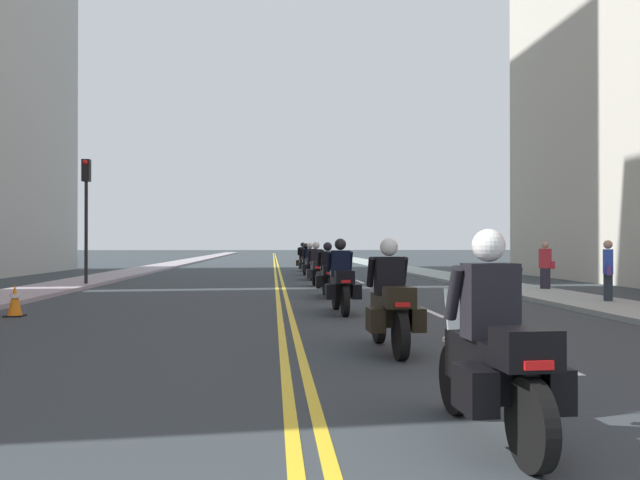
% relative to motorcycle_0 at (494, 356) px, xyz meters
% --- Properties ---
extents(ground_plane, '(264.00, 264.00, 0.00)m').
position_rel_motorcycle_0_xyz_m(ground_plane, '(-1.42, 43.64, -0.67)').
color(ground_plane, '#31383C').
extents(sidewalk_left, '(2.22, 144.00, 0.12)m').
position_rel_motorcycle_0_xyz_m(sidewalk_left, '(-9.13, 43.64, -0.61)').
color(sidewalk_left, '#A0969E').
rests_on(sidewalk_left, ground).
extents(sidewalk_right, '(2.22, 144.00, 0.12)m').
position_rel_motorcycle_0_xyz_m(sidewalk_right, '(6.29, 43.64, -0.61)').
color(sidewalk_right, '#96A59F').
rests_on(sidewalk_right, ground).
extents(centreline_yellow_inner, '(0.12, 132.00, 0.01)m').
position_rel_motorcycle_0_xyz_m(centreline_yellow_inner, '(-1.54, 43.64, -0.67)').
color(centreline_yellow_inner, yellow).
rests_on(centreline_yellow_inner, ground).
extents(centreline_yellow_outer, '(0.12, 132.00, 0.01)m').
position_rel_motorcycle_0_xyz_m(centreline_yellow_outer, '(-1.30, 43.64, -0.67)').
color(centreline_yellow_outer, yellow).
rests_on(centreline_yellow_outer, ground).
extents(lane_dashes_white, '(0.14, 56.40, 0.01)m').
position_rel_motorcycle_0_xyz_m(lane_dashes_white, '(1.88, 24.64, -0.67)').
color(lane_dashes_white, silver).
rests_on(lane_dashes_white, ground).
extents(motorcycle_0, '(0.78, 2.14, 1.65)m').
position_rel_motorcycle_0_xyz_m(motorcycle_0, '(0.00, 0.00, 0.00)').
color(motorcycle_0, black).
rests_on(motorcycle_0, ground).
extents(motorcycle_1, '(0.77, 2.18, 1.62)m').
position_rel_motorcycle_0_xyz_m(motorcycle_1, '(-0.03, 4.23, -0.01)').
color(motorcycle_1, black).
rests_on(motorcycle_1, ground).
extents(motorcycle_2, '(0.77, 2.18, 1.67)m').
position_rel_motorcycle_0_xyz_m(motorcycle_2, '(-0.18, 9.42, -0.00)').
color(motorcycle_2, black).
rests_on(motorcycle_2, ground).
extents(motorcycle_3, '(0.76, 2.14, 1.60)m').
position_rel_motorcycle_0_xyz_m(motorcycle_3, '(-0.09, 13.91, -0.03)').
color(motorcycle_3, black).
rests_on(motorcycle_3, ground).
extents(motorcycle_4, '(0.77, 2.21, 1.63)m').
position_rel_motorcycle_0_xyz_m(motorcycle_4, '(-0.12, 18.39, -0.02)').
color(motorcycle_4, black).
rests_on(motorcycle_4, ground).
extents(motorcycle_5, '(0.78, 2.20, 1.61)m').
position_rel_motorcycle_0_xyz_m(motorcycle_5, '(-0.07, 23.23, -0.00)').
color(motorcycle_5, black).
rests_on(motorcycle_5, ground).
extents(motorcycle_6, '(0.77, 2.17, 1.60)m').
position_rel_motorcycle_0_xyz_m(motorcycle_6, '(-0.04, 27.23, -0.03)').
color(motorcycle_6, black).
rests_on(motorcycle_6, ground).
extents(motorcycle_7, '(0.78, 2.08, 1.65)m').
position_rel_motorcycle_0_xyz_m(motorcycle_7, '(0.02, 32.04, -0.01)').
color(motorcycle_7, black).
rests_on(motorcycle_7, ground).
extents(traffic_cone_2, '(0.37, 0.37, 0.69)m').
position_rel_motorcycle_0_xyz_m(traffic_cone_2, '(-7.15, 9.32, -0.33)').
color(traffic_cone_2, black).
rests_on(traffic_cone_2, ground).
extents(traffic_light_near, '(0.28, 0.38, 4.61)m').
position_rel_motorcycle_0_xyz_m(traffic_light_near, '(-8.42, 19.13, 2.53)').
color(traffic_light_near, black).
rests_on(traffic_light_near, ground).
extents(pedestrian_0, '(0.49, 0.40, 1.62)m').
position_rel_motorcycle_0_xyz_m(pedestrian_0, '(7.00, 15.24, 0.17)').
color(pedestrian_0, '#292633').
rests_on(pedestrian_0, ground).
extents(pedestrian_2, '(0.35, 0.50, 1.64)m').
position_rel_motorcycle_0_xyz_m(pedestrian_2, '(6.70, 10.81, 0.18)').
color(pedestrian_2, '#232C34').
rests_on(pedestrian_2, ground).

